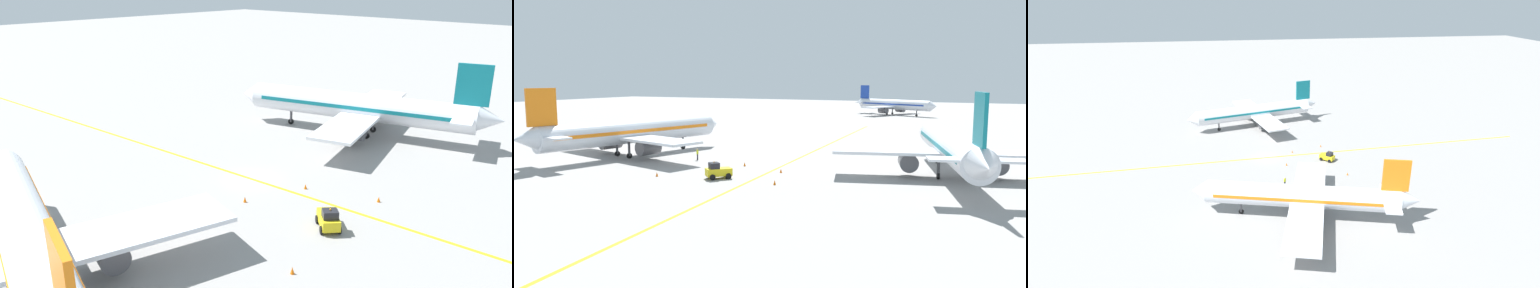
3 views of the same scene
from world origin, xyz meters
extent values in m
plane|color=gray|center=(0.00, 0.00, 0.00)|extent=(400.00, 400.00, 0.00)
cube|color=yellow|center=(0.00, 0.00, 0.00)|extent=(8.75, 119.74, 0.01)
cylinder|color=silver|center=(-24.25, -2.72, 3.80)|extent=(11.18, 29.92, 3.60)
cone|color=silver|center=(-20.10, 12.93, 3.80)|extent=(3.92, 3.20, 3.42)
cone|color=silver|center=(-28.49, -18.67, 4.10)|extent=(3.73, 3.68, 3.06)
cube|color=orange|center=(-24.25, -2.72, 3.95)|extent=(10.45, 27.03, 0.50)
cube|color=silver|center=(-24.51, -3.69, 3.08)|extent=(28.40, 12.21, 0.36)
cylinder|color=#4C4C51|center=(-29.34, -2.41, 1.83)|extent=(2.95, 3.66, 2.20)
cylinder|color=#4C4C51|center=(-19.68, -4.97, 1.83)|extent=(2.95, 3.66, 2.20)
cube|color=orange|center=(-27.85, -16.25, 8.10)|extent=(1.37, 3.96, 5.00)
cube|color=silver|center=(-27.72, -15.77, 4.20)|extent=(9.31, 4.63, 0.24)
cylinder|color=#4C4C51|center=(-21.79, 6.56, 1.40)|extent=(0.36, 0.36, 2.00)
cylinder|color=black|center=(-21.79, 6.56, 0.40)|extent=(0.48, 0.85, 0.80)
cylinder|color=#4C4C51|center=(-26.31, -4.24, 1.40)|extent=(0.36, 0.36, 2.00)
cylinder|color=black|center=(-26.31, -4.24, 0.40)|extent=(0.48, 0.85, 0.80)
cylinder|color=#4C4C51|center=(-23.22, -5.07, 1.40)|extent=(0.36, 0.36, 2.00)
cylinder|color=black|center=(-23.22, -5.07, 0.40)|extent=(0.48, 0.85, 0.80)
cylinder|color=silver|center=(21.37, 0.97, 3.80)|extent=(11.60, 29.85, 3.60)
cone|color=silver|center=(16.98, 16.56, 3.80)|extent=(3.94, 3.24, 3.42)
cone|color=silver|center=(25.85, -14.91, 4.10)|extent=(3.76, 3.72, 3.06)
cube|color=#0F727F|center=(21.37, 0.97, 3.95)|extent=(10.83, 26.98, 0.50)
cube|color=silver|center=(21.64, 0.01, 3.08)|extent=(28.36, 12.60, 0.36)
cylinder|color=#4C4C51|center=(16.83, -1.35, 1.83)|extent=(2.99, 3.68, 2.20)
cylinder|color=#4C4C51|center=(26.46, 1.36, 1.83)|extent=(2.99, 3.68, 2.20)
cube|color=#0F727F|center=(25.17, -12.51, 8.10)|extent=(1.43, 3.95, 5.00)
cube|color=silver|center=(25.03, -12.02, 4.20)|extent=(9.31, 4.75, 0.24)
cylinder|color=#4C4C51|center=(18.77, 10.21, 1.40)|extent=(0.36, 0.36, 2.00)
cylinder|color=black|center=(18.77, 10.21, 0.40)|extent=(0.49, 0.85, 0.80)
cylinder|color=#4C4C51|center=(20.38, -1.39, 1.40)|extent=(0.36, 0.36, 2.00)
cylinder|color=black|center=(20.38, -1.39, 0.40)|extent=(0.49, 0.85, 0.80)
cylinder|color=#4C4C51|center=(23.46, -0.52, 1.40)|extent=(0.36, 0.36, 2.00)
cylinder|color=black|center=(23.46, -0.52, 0.40)|extent=(0.49, 0.85, 0.80)
cube|color=gold|center=(-3.28, -12.25, 0.80)|extent=(3.13, 3.23, 0.90)
cube|color=black|center=(-3.65, -12.65, 1.60)|extent=(1.68, 1.67, 0.70)
sphere|color=orange|center=(-3.65, -12.65, 2.03)|extent=(0.16, 0.16, 0.16)
cylinder|color=black|center=(-3.39, -13.47, 0.35)|extent=(0.66, 0.68, 0.70)
cylinder|color=black|center=(-4.49, -12.46, 0.35)|extent=(0.66, 0.68, 0.70)
cylinder|color=black|center=(-2.07, -12.04, 0.35)|extent=(0.66, 0.68, 0.70)
cylinder|color=black|center=(-3.17, -11.02, 0.35)|extent=(0.66, 0.68, 0.70)
cylinder|color=#23232D|center=(-13.35, -1.74, 0.42)|extent=(0.16, 0.16, 0.85)
cylinder|color=#23232D|center=(-13.21, -1.88, 0.42)|extent=(0.16, 0.16, 0.85)
cube|color=#CCD819|center=(-13.28, -1.81, 1.15)|extent=(0.41, 0.41, 0.60)
cylinder|color=#CCD819|center=(-13.45, -1.64, 1.15)|extent=(0.10, 0.10, 0.55)
cylinder|color=#CCD819|center=(-13.11, -1.97, 1.15)|extent=(0.10, 0.10, 0.55)
sphere|color=beige|center=(-13.28, -1.81, 1.57)|extent=(0.22, 0.22, 0.22)
cone|color=orange|center=(-10.71, -14.45, 0.28)|extent=(0.32, 0.32, 0.55)
cone|color=orange|center=(1.91, -5.73, 0.28)|extent=(0.32, 0.32, 0.55)
cone|color=orange|center=(-4.52, -3.49, 0.28)|extent=(0.32, 0.32, 0.55)
cone|color=orange|center=(4.28, -12.68, 0.28)|extent=(0.32, 0.32, 0.55)
camera|label=1|loc=(-35.05, -34.00, 20.42)|focal=35.00mm
camera|label=2|loc=(27.45, -62.27, 11.82)|focal=35.00mm
camera|label=3|loc=(-77.73, 7.88, 34.07)|focal=28.00mm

